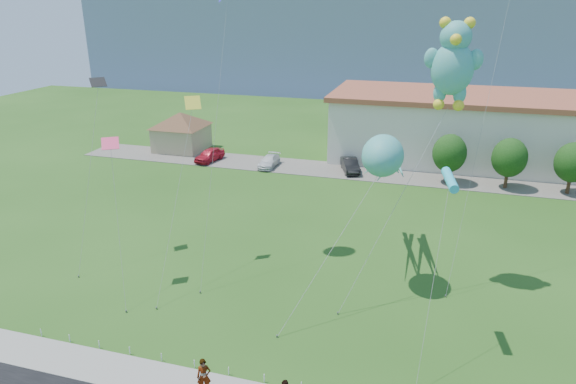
% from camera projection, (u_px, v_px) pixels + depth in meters
% --- Properties ---
extents(ground, '(160.00, 160.00, 0.00)m').
position_uv_depth(ground, '(255.00, 363.00, 28.25)').
color(ground, '#234B15').
rests_on(ground, ground).
extents(parking_strip, '(70.00, 6.00, 0.06)m').
position_uv_depth(parking_strip, '(357.00, 172.00, 59.70)').
color(parking_strip, '#59544C').
rests_on(parking_strip, ground).
extents(hill_ridge, '(160.00, 50.00, 25.00)m').
position_uv_depth(hill_ridge, '(412.00, 27.00, 131.76)').
color(hill_ridge, slate).
rests_on(hill_ridge, ground).
extents(pavilion, '(9.20, 9.20, 5.00)m').
position_uv_depth(pavilion, '(181.00, 128.00, 67.69)').
color(pavilion, tan).
rests_on(pavilion, ground).
extents(rope_fence, '(26.05, 0.05, 0.50)m').
position_uv_depth(rope_fence, '(246.00, 375.00, 26.99)').
color(rope_fence, white).
rests_on(rope_fence, ground).
extents(tree_near, '(3.60, 3.60, 5.47)m').
position_uv_depth(tree_near, '(449.00, 153.00, 54.99)').
color(tree_near, '#3F2B19').
rests_on(tree_near, ground).
extents(tree_mid, '(3.60, 3.60, 5.47)m').
position_uv_depth(tree_mid, '(509.00, 158.00, 53.41)').
color(tree_mid, '#3F2B19').
rests_on(tree_mid, ground).
extents(tree_far, '(3.60, 3.60, 5.47)m').
position_uv_depth(tree_far, '(573.00, 163.00, 51.82)').
color(tree_far, '#3F2B19').
rests_on(tree_far, ground).
extents(pedestrian_left, '(0.84, 0.72, 1.95)m').
position_uv_depth(pedestrian_left, '(204.00, 376.00, 25.67)').
color(pedestrian_left, gray).
rests_on(pedestrian_left, sidewalk).
extents(parked_car_red, '(2.76, 4.88, 1.57)m').
position_uv_depth(parked_car_red, '(210.00, 155.00, 63.45)').
color(parked_car_red, '#B31627').
rests_on(parked_car_red, parking_strip).
extents(parked_car_white, '(1.85, 4.46, 1.29)m').
position_uv_depth(parked_car_white, '(269.00, 161.00, 61.35)').
color(parked_car_white, silver).
rests_on(parked_car_white, parking_strip).
extents(parked_car_black, '(3.15, 4.99, 1.55)m').
position_uv_depth(parked_car_black, '(350.00, 165.00, 59.54)').
color(parked_car_black, black).
rests_on(parked_car_black, parking_strip).
extents(octopus_kite, '(6.11, 15.68, 10.66)m').
position_uv_depth(octopus_kite, '(384.00, 162.00, 34.88)').
color(octopus_kite, teal).
rests_on(octopus_kite, ground).
extents(teddy_bear_kite, '(7.30, 8.16, 17.81)m').
position_uv_depth(teddy_bear_kite, '(453.00, 62.00, 32.16)').
color(teddy_bear_kite, teal).
rests_on(teddy_bear_kite, ground).
extents(small_kite_pink, '(3.31, 4.80, 10.35)m').
position_uv_depth(small_kite_pink, '(112.00, 161.00, 33.65)').
color(small_kite_pink, '#E73363').
rests_on(small_kite_pink, ground).
extents(small_kite_cyan, '(0.99, 6.41, 10.27)m').
position_uv_depth(small_kite_cyan, '(450.00, 182.00, 27.09)').
color(small_kite_cyan, '#2EBBD1').
rests_on(small_kite_cyan, ground).
extents(small_kite_yellow, '(1.32, 8.90, 12.34)m').
position_uv_depth(small_kite_yellow, '(189.00, 126.00, 36.13)').
color(small_kite_yellow, yellow).
rests_on(small_kite_yellow, ground).
extents(small_kite_black, '(1.29, 6.43, 13.54)m').
position_uv_depth(small_kite_black, '(96.00, 106.00, 37.62)').
color(small_kite_black, black).
rests_on(small_kite_black, ground).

